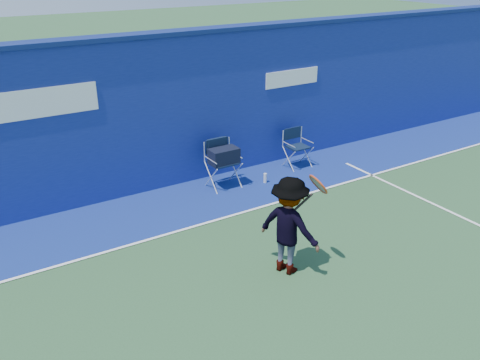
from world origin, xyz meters
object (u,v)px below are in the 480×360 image
directors_chair_left (223,168)px  directors_chair_right (297,155)px  water_bottle (265,178)px  tennis_player (289,226)px

directors_chair_left → directors_chair_right: bearing=2.2°
directors_chair_left → water_bottle: 0.94m
directors_chair_left → water_bottle: size_ratio=4.64×
directors_chair_left → water_bottle: bearing=-20.0°
directors_chair_left → directors_chair_right: 1.97m
directors_chair_right → water_bottle: bearing=-161.4°
tennis_player → directors_chair_right: bearing=50.5°
directors_chair_left → directors_chair_right: size_ratio=1.15×
water_bottle → tennis_player: size_ratio=0.14×
water_bottle → tennis_player: tennis_player is taller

